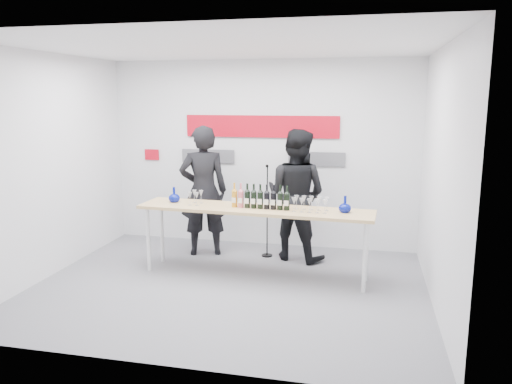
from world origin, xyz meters
The scene contains 12 objects.
ground centered at (0.00, 0.00, 0.00)m, with size 5.00×5.00×0.00m, color slate.
back_wall centered at (0.00, 2.00, 1.50)m, with size 5.00×0.04×3.00m, color silver.
signage centered at (-0.06, 1.97, 1.81)m, with size 3.38×0.02×0.79m.
tasting_table centered at (0.23, 0.47, 0.88)m, with size 3.21×0.81×0.95m.
wine_bottles centered at (0.32, 0.45, 1.12)m, with size 0.80×0.12×0.33m.
decanter_left centered at (-0.96, 0.59, 1.06)m, with size 0.16×0.16×0.21m, color navy, non-canonical shape.
decanter_right centered at (1.43, 0.46, 1.06)m, with size 0.16×0.16×0.21m, color navy, non-canonical shape.
glasses_left centered at (-0.62, 0.52, 1.05)m, with size 0.17×0.23×0.18m.
glasses_right centered at (0.98, 0.43, 1.05)m, with size 0.47×0.25×0.18m.
presenter_left centered at (-0.75, 1.26, 1.00)m, with size 0.73×0.48×2.00m, color black.
presenter_right centered at (0.67, 1.35, 0.98)m, with size 0.95×0.74×1.96m, color black.
mic_stand centered at (0.23, 1.34, 0.44)m, with size 0.17×0.17×1.43m.
Camera 1 is at (1.67, -5.89, 2.41)m, focal length 35.00 mm.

